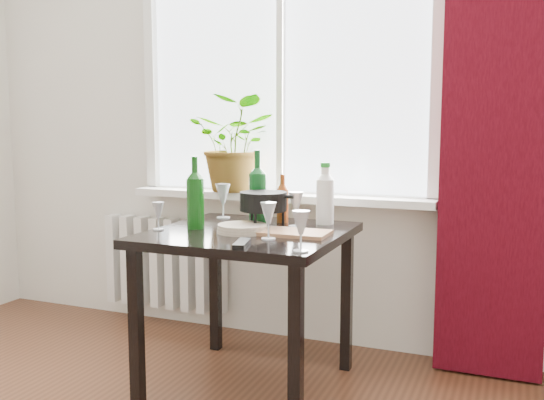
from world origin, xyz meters
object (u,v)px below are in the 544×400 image
at_px(cleaning_bottle, 325,193).
at_px(potted_plant, 236,144).
at_px(bottle_amber, 283,198).
at_px(wineglass_front_left, 158,216).
at_px(table, 249,250).
at_px(cutting_board, 295,233).
at_px(plate_stack, 242,228).
at_px(wineglass_far_right, 301,231).
at_px(wineglass_back_center, 296,209).
at_px(fondue_pot, 263,210).
at_px(radiator, 165,263).
at_px(tv_remote, 242,243).
at_px(wine_bottle_right, 258,186).
at_px(wine_bottle_left, 195,192).
at_px(wineglass_back_left, 223,201).
at_px(wineglass_front_right, 268,221).

bearing_deg(cleaning_bottle, potted_plant, 155.36).
distance_m(bottle_amber, wineglass_front_left, 0.61).
relative_size(table, cutting_board, 2.85).
distance_m(potted_plant, plate_stack, 0.81).
bearing_deg(wineglass_far_right, wineglass_front_left, 165.07).
relative_size(table, wineglass_front_left, 6.52).
relative_size(wineglass_back_center, fondue_pot, 0.68).
bearing_deg(radiator, wineglass_far_right, -38.62).
height_order(radiator, tv_remote, tv_remote).
bearing_deg(wine_bottle_right, wine_bottle_left, -129.51).
distance_m(table, tv_remote, 0.36).
bearing_deg(wineglass_far_right, bottle_amber, 117.09).
bearing_deg(cutting_board, wineglass_back_center, 108.85).
xyz_separation_m(radiator, potted_plant, (0.51, -0.05, 0.73)).
bearing_deg(wine_bottle_left, wineglass_back_left, 94.10).
distance_m(table, wine_bottle_left, 0.36).
distance_m(radiator, potted_plant, 0.89).
height_order(table, cleaning_bottle, cleaning_bottle).
height_order(wineglass_back_center, cutting_board, wineglass_back_center).
xyz_separation_m(wineglass_back_left, tv_remote, (0.39, -0.61, -0.08)).
height_order(wine_bottle_left, cleaning_bottle, wine_bottle_left).
height_order(wineglass_back_center, wineglass_front_left, wineglass_back_center).
bearing_deg(wine_bottle_left, cleaning_bottle, 34.26).
bearing_deg(cleaning_bottle, wineglass_front_right, -101.57).
relative_size(wineglass_back_center, tv_remote, 1.06).
relative_size(wine_bottle_left, wineglass_front_right, 2.13).
height_order(wineglass_front_right, wineglass_back_left, wineglass_back_left).
bearing_deg(wineglass_front_right, radiator, 141.91).
bearing_deg(wine_bottle_left, tv_remote, -37.37).
bearing_deg(potted_plant, plate_stack, -62.40).
relative_size(wineglass_front_right, cutting_board, 0.54).
relative_size(potted_plant, wineglass_front_right, 3.33).
xyz_separation_m(table, wineglass_far_right, (0.38, -0.35, 0.17)).
height_order(table, wineglass_back_center, wineglass_back_center).
height_order(wine_bottle_left, wineglass_back_center, wine_bottle_left).
distance_m(table, potted_plant, 0.82).
bearing_deg(potted_plant, wine_bottle_right, -52.07).
relative_size(cleaning_bottle, wineglass_back_left, 1.66).
relative_size(wineglass_back_center, cutting_board, 0.57).
xyz_separation_m(wine_bottle_left, fondue_pot, (0.29, 0.13, -0.09)).
distance_m(wineglass_front_left, plate_stack, 0.39).
relative_size(table, wine_bottle_left, 2.49).
bearing_deg(cutting_board, wineglass_back_left, 148.99).
bearing_deg(wineglass_far_right, fondue_pot, 128.09).
bearing_deg(potted_plant, table, -59.79).
bearing_deg(cutting_board, bottle_amber, 120.55).
relative_size(cleaning_bottle, wineglass_front_right, 1.89).
height_order(radiator, wineglass_front_left, wineglass_front_left).
relative_size(wine_bottle_left, cutting_board, 1.14).
distance_m(wineglass_far_right, plate_stack, 0.48).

